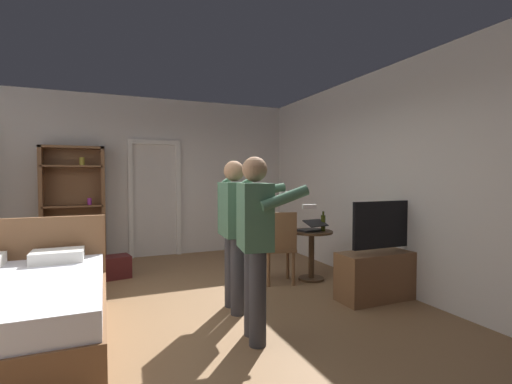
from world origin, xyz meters
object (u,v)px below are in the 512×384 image
(bookshelf, at_px, (74,201))
(suitcase_small, at_px, (110,268))
(laptop, at_px, (312,227))
(tv_flatscreen, at_px, (385,270))
(side_table, at_px, (311,247))
(bottle_on_table, at_px, (323,223))
(person_striped_shirt, at_px, (235,224))
(bed, at_px, (1,312))
(wooden_chair, at_px, (280,244))
(suitcase_dark, at_px, (81,264))
(person_blue_shirt, at_px, (256,236))

(bookshelf, relative_size, suitcase_small, 3.63)
(laptop, relative_size, suitcase_small, 0.70)
(tv_flatscreen, xyz_separation_m, side_table, (-0.41, 1.01, 0.12))
(side_table, bearing_deg, laptop, -117.86)
(tv_flatscreen, relative_size, bottle_on_table, 4.34)
(person_striped_shirt, bearing_deg, tv_flatscreen, -10.39)
(tv_flatscreen, xyz_separation_m, laptop, (-0.43, 0.97, 0.41))
(bookshelf, distance_m, suitcase_small, 1.53)
(side_table, relative_size, person_striped_shirt, 0.43)
(bed, distance_m, person_striped_shirt, 2.24)
(bookshelf, bearing_deg, wooden_chair, -40.85)
(side_table, height_order, bottle_on_table, bottle_on_table)
(person_striped_shirt, height_order, suitcase_dark, person_striped_shirt)
(person_striped_shirt, bearing_deg, suitcase_dark, 130.00)
(tv_flatscreen, bearing_deg, person_striped_shirt, 169.61)
(tv_flatscreen, bearing_deg, wooden_chair, 132.37)
(person_striped_shirt, bearing_deg, bed, -179.12)
(bed, height_order, side_table, bed)
(person_blue_shirt, distance_m, suitcase_dark, 3.20)
(tv_flatscreen, relative_size, person_striped_shirt, 0.74)
(side_table, distance_m, wooden_chair, 0.51)
(wooden_chair, relative_size, person_blue_shirt, 0.60)
(bed, xyz_separation_m, person_blue_shirt, (2.07, -0.72, 0.64))
(bed, bearing_deg, suitcase_dark, 75.49)
(suitcase_dark, bearing_deg, laptop, -32.67)
(tv_flatscreen, xyz_separation_m, suitcase_small, (-3.05, 2.18, -0.19))
(suitcase_small, bearing_deg, person_blue_shirt, -76.37)
(side_table, distance_m, suitcase_dark, 3.28)
(wooden_chair, bearing_deg, person_striped_shirt, -142.54)
(person_striped_shirt, xyz_separation_m, suitcase_small, (-1.25, 1.85, -0.79))
(tv_flatscreen, height_order, suitcase_dark, tv_flatscreen)
(bed, bearing_deg, suitcase_small, 64.65)
(laptop, height_order, person_blue_shirt, person_blue_shirt)
(bookshelf, xyz_separation_m, person_striped_shirt, (1.78, -2.97, -0.11))
(suitcase_dark, height_order, suitcase_small, suitcase_dark)
(suitcase_dark, xyz_separation_m, suitcase_small, (0.38, -0.09, -0.07))
(suitcase_dark, bearing_deg, bottle_on_table, -32.16)
(bookshelf, xyz_separation_m, person_blue_shirt, (1.70, -3.73, -0.12))
(bed, relative_size, person_blue_shirt, 1.24)
(suitcase_small, bearing_deg, bottle_on_table, -34.85)
(bed, height_order, laptop, bed)
(tv_flatscreen, bearing_deg, suitcase_dark, 146.44)
(bottle_on_table, distance_m, suitcase_small, 3.12)
(bed, bearing_deg, person_blue_shirt, -19.25)
(person_striped_shirt, height_order, suitcase_small, person_striped_shirt)
(person_striped_shirt, bearing_deg, bookshelf, 120.87)
(bottle_on_table, bearing_deg, bookshelf, 144.39)
(bed, xyz_separation_m, person_striped_shirt, (2.14, 0.03, 0.65))
(bottle_on_table, height_order, person_striped_shirt, person_striped_shirt)
(suitcase_dark, bearing_deg, suitcase_small, -22.63)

